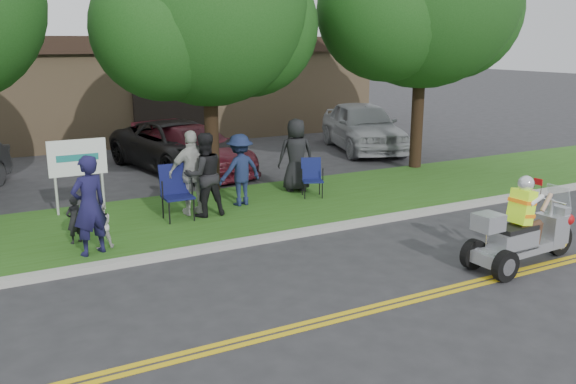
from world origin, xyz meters
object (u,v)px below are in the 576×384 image
trike_scooter (522,235)px  parked_car_mid (179,146)px  spectator_adult_left (89,205)px  spectator_adult_right (193,173)px  spectator_adult_mid (204,175)px  lawn_chair_a (312,175)px  lawn_chair_b (176,188)px  parked_car_far_right (363,126)px  parked_car_right (194,149)px

trike_scooter → parked_car_mid: trike_scooter is taller
spectator_adult_left → spectator_adult_right: 2.98m
trike_scooter → spectator_adult_mid: spectator_adult_mid is taller
lawn_chair_a → spectator_adult_left: 5.92m
lawn_chair_b → parked_car_mid: size_ratio=0.22×
spectator_adult_mid → parked_car_far_right: 9.87m
parked_car_right → parked_car_mid: bearing=104.7°
lawn_chair_b → parked_car_right: parked_car_right is taller
parked_car_mid → parked_car_far_right: parked_car_far_right is taller
lawn_chair_b → parked_car_far_right: bearing=33.3°
trike_scooter → spectator_adult_right: 6.84m
lawn_chair_a → parked_car_right: (-1.42, 4.48, 0.06)m
trike_scooter → lawn_chair_a: bearing=96.0°
lawn_chair_a → parked_car_mid: bearing=130.4°
spectator_adult_left → parked_car_far_right: 12.87m
parked_car_mid → parked_car_far_right: 6.90m
spectator_adult_left → parked_car_right: size_ratio=0.38×
lawn_chair_b → parked_car_mid: 5.66m
lawn_chair_a → spectator_adult_left: size_ratio=0.52×
trike_scooter → parked_car_far_right: parked_car_far_right is taller
trike_scooter → lawn_chair_a: trike_scooter is taller
lawn_chair_b → spectator_adult_right: 0.54m
spectator_adult_mid → spectator_adult_right: 0.29m
parked_car_mid → spectator_adult_mid: bearing=-113.4°
spectator_adult_right → parked_car_mid: bearing=-103.4°
trike_scooter → lawn_chair_b: bearing=126.7°
lawn_chair_a → parked_car_mid: 5.34m
trike_scooter → lawn_chair_a: 5.75m
lawn_chair_b → parked_car_right: (2.15, 4.78, -0.07)m
lawn_chair_b → parked_car_far_right: 10.33m
lawn_chair_a → spectator_adult_mid: spectator_adult_mid is taller
spectator_adult_left → parked_car_mid: spectator_adult_left is taller
lawn_chair_b → spectator_adult_left: bearing=-143.2°
spectator_adult_mid → parked_car_far_right: (8.13, 5.59, -0.15)m
lawn_chair_b → spectator_adult_left: spectator_adult_left is taller
spectator_adult_left → parked_car_right: 7.55m
spectator_adult_left → parked_car_mid: size_ratio=0.34×
spectator_adult_left → spectator_adult_right: spectator_adult_right is taller
lawn_chair_b → spectator_adult_mid: size_ratio=0.64×
spectator_adult_right → parked_car_mid: spectator_adult_right is taller
trike_scooter → spectator_adult_mid: 6.55m
lawn_chair_b → spectator_adult_mid: spectator_adult_mid is taller
trike_scooter → parked_car_mid: size_ratio=0.47×
parked_car_mid → lawn_chair_b: bearing=-119.8°
lawn_chair_a → spectator_adult_mid: (-2.95, -0.41, 0.39)m
trike_scooter → spectator_adult_mid: bearing=123.1°
spectator_adult_left → trike_scooter: bearing=129.1°
lawn_chair_b → spectator_adult_left: 2.55m
lawn_chair_b → spectator_adult_left: (-2.07, -1.48, 0.25)m
spectator_adult_right → parked_car_far_right: size_ratio=0.36×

